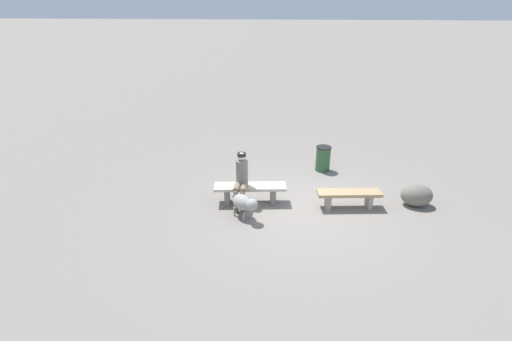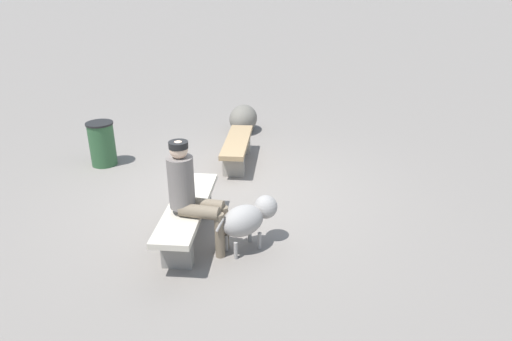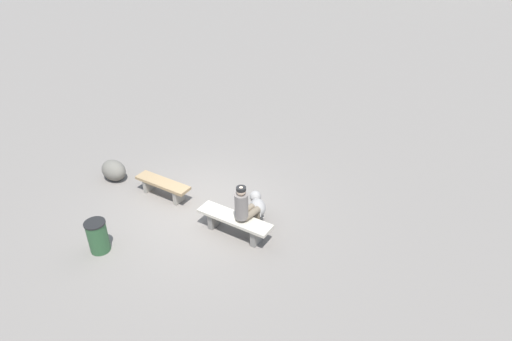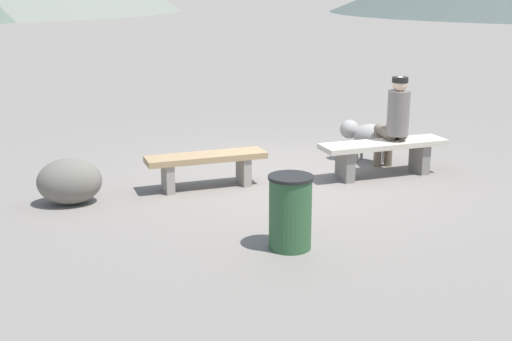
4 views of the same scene
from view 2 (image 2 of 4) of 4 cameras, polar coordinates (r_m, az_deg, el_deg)
ground at (r=6.60m, az=-3.76°, el=-3.11°), size 210.00×210.00×0.06m
bench_left at (r=7.47m, az=-2.42°, el=3.14°), size 1.55×0.56×0.44m
bench_right at (r=5.40m, az=-8.68°, el=-5.43°), size 1.79×0.64×0.47m
seated_person at (r=5.01m, az=-8.26°, el=-2.62°), size 0.32×0.65×1.33m
dog at (r=5.14m, az=-0.99°, el=-6.04°), size 0.70×0.66×0.60m
trash_bin at (r=7.85m, az=-19.00°, el=3.25°), size 0.44×0.44×0.74m
boulder at (r=9.07m, az=-1.63°, el=6.62°), size 0.75×0.55×0.55m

